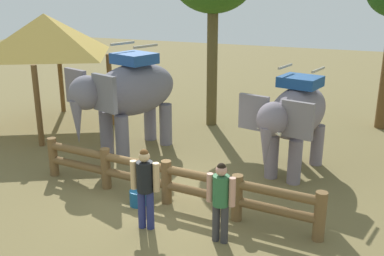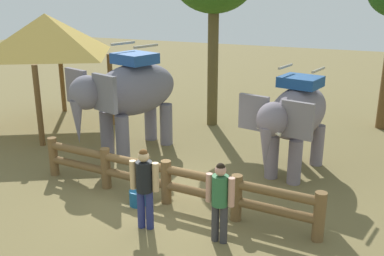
{
  "view_description": "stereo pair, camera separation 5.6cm",
  "coord_description": "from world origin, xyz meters",
  "px_view_note": "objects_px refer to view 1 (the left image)",
  "views": [
    {
      "loc": [
        4.24,
        -8.46,
        4.83
      ],
      "look_at": [
        0.0,
        1.55,
        1.4
      ],
      "focal_mm": 41.69,
      "sensor_mm": 36.0,
      "label": 1
    },
    {
      "loc": [
        4.29,
        -8.44,
        4.83
      ],
      "look_at": [
        0.0,
        1.55,
        1.4
      ],
      "focal_mm": 41.69,
      "sensor_mm": 36.0,
      "label": 2
    }
  ],
  "objects_px": {
    "elephant_near_left": "(129,93)",
    "tourist_man_in_blue": "(221,197)",
    "thatched_shelter": "(45,35)",
    "elephant_center": "(295,116)",
    "log_fence": "(166,179)",
    "tourist_woman_in_black": "(145,183)",
    "feed_bucket": "(138,198)"
  },
  "relations": [
    {
      "from": "elephant_near_left",
      "to": "tourist_man_in_blue",
      "type": "xyz_separation_m",
      "value": [
        4.26,
        -3.83,
        -0.87
      ]
    },
    {
      "from": "tourist_man_in_blue",
      "to": "thatched_shelter",
      "type": "distance_m",
      "value": 9.81
    },
    {
      "from": "elephant_center",
      "to": "thatched_shelter",
      "type": "bearing_deg",
      "value": 173.9
    },
    {
      "from": "log_fence",
      "to": "tourist_woman_in_black",
      "type": "distance_m",
      "value": 1.27
    },
    {
      "from": "log_fence",
      "to": "tourist_woman_in_black",
      "type": "height_order",
      "value": "tourist_woman_in_black"
    },
    {
      "from": "elephant_near_left",
      "to": "elephant_center",
      "type": "distance_m",
      "value": 4.9
    },
    {
      "from": "elephant_near_left",
      "to": "thatched_shelter",
      "type": "height_order",
      "value": "thatched_shelter"
    },
    {
      "from": "log_fence",
      "to": "elephant_center",
      "type": "height_order",
      "value": "elephant_center"
    },
    {
      "from": "elephant_center",
      "to": "feed_bucket",
      "type": "xyz_separation_m",
      "value": [
        -2.9,
        -3.27,
        -1.44
      ]
    },
    {
      "from": "log_fence",
      "to": "elephant_center",
      "type": "relative_size",
      "value": 2.11
    },
    {
      "from": "elephant_near_left",
      "to": "feed_bucket",
      "type": "bearing_deg",
      "value": -57.32
    },
    {
      "from": "elephant_center",
      "to": "tourist_man_in_blue",
      "type": "distance_m",
      "value": 4.09
    },
    {
      "from": "log_fence",
      "to": "elephant_near_left",
      "type": "bearing_deg",
      "value": 132.97
    },
    {
      "from": "tourist_man_in_blue",
      "to": "feed_bucket",
      "type": "relative_size",
      "value": 4.26
    },
    {
      "from": "feed_bucket",
      "to": "tourist_man_in_blue",
      "type": "bearing_deg",
      "value": -17.66
    },
    {
      "from": "tourist_woman_in_black",
      "to": "feed_bucket",
      "type": "relative_size",
      "value": 4.47
    },
    {
      "from": "elephant_center",
      "to": "thatched_shelter",
      "type": "height_order",
      "value": "thatched_shelter"
    },
    {
      "from": "elephant_near_left",
      "to": "thatched_shelter",
      "type": "relative_size",
      "value": 0.79
    },
    {
      "from": "elephant_near_left",
      "to": "thatched_shelter",
      "type": "xyz_separation_m",
      "value": [
        -3.9,
        1.1,
        1.43
      ]
    },
    {
      "from": "log_fence",
      "to": "tourist_woman_in_black",
      "type": "relative_size",
      "value": 4.12
    },
    {
      "from": "elephant_center",
      "to": "tourist_woman_in_black",
      "type": "height_order",
      "value": "elephant_center"
    },
    {
      "from": "elephant_center",
      "to": "feed_bucket",
      "type": "distance_m",
      "value": 4.6
    },
    {
      "from": "log_fence",
      "to": "thatched_shelter",
      "type": "bearing_deg",
      "value": 149.24
    },
    {
      "from": "log_fence",
      "to": "elephant_center",
      "type": "distance_m",
      "value": 3.86
    },
    {
      "from": "elephant_near_left",
      "to": "feed_bucket",
      "type": "xyz_separation_m",
      "value": [
        1.99,
        -3.11,
        -1.66
      ]
    },
    {
      "from": "tourist_woman_in_black",
      "to": "thatched_shelter",
      "type": "xyz_separation_m",
      "value": [
        -6.56,
        5.04,
        2.26
      ]
    },
    {
      "from": "thatched_shelter",
      "to": "elephant_center",
      "type": "bearing_deg",
      "value": -6.1
    },
    {
      "from": "tourist_woman_in_black",
      "to": "thatched_shelter",
      "type": "bearing_deg",
      "value": 142.48
    },
    {
      "from": "tourist_woman_in_black",
      "to": "feed_bucket",
      "type": "height_order",
      "value": "tourist_woman_in_black"
    },
    {
      "from": "tourist_woman_in_black",
      "to": "thatched_shelter",
      "type": "distance_m",
      "value": 8.58
    },
    {
      "from": "tourist_woman_in_black",
      "to": "tourist_man_in_blue",
      "type": "xyz_separation_m",
      "value": [
        1.6,
        0.11,
        -0.05
      ]
    },
    {
      "from": "log_fence",
      "to": "elephant_near_left",
      "type": "xyz_separation_m",
      "value": [
        -2.55,
        2.74,
        1.23
      ]
    }
  ]
}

